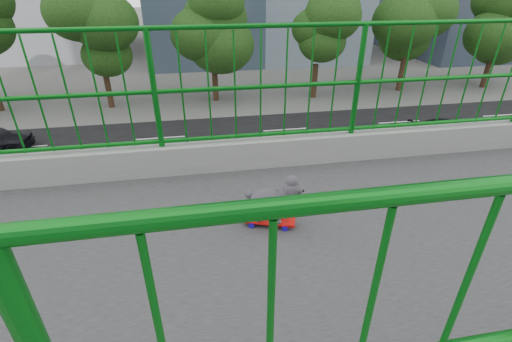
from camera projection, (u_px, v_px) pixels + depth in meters
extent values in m
cube|color=black|center=(152.00, 188.00, 16.77)|extent=(18.00, 90.00, 0.02)
cylinder|color=black|center=(109.00, 89.00, 26.57)|extent=(0.44, 0.44, 2.73)
ellipsoid|color=black|center=(100.00, 45.00, 25.06)|extent=(4.20, 4.20, 3.57)
cylinder|color=black|center=(215.00, 82.00, 28.09)|extent=(0.44, 0.44, 2.87)
ellipsoid|color=black|center=(213.00, 37.00, 26.46)|extent=(4.60, 4.60, 3.91)
cylinder|color=black|center=(314.00, 81.00, 28.83)|extent=(0.44, 0.44, 2.66)
ellipsoid|color=black|center=(318.00, 42.00, 27.37)|extent=(4.00, 4.00, 3.40)
cylinder|color=black|center=(401.00, 73.00, 30.55)|extent=(0.44, 0.44, 3.01)
ellipsoid|color=black|center=(410.00, 28.00, 28.81)|extent=(5.00, 5.00, 4.25)
cylinder|color=black|center=(487.00, 72.00, 31.47)|extent=(0.44, 0.44, 2.77)
ellipsoid|color=black|center=(499.00, 33.00, 29.91)|extent=(4.40, 4.40, 3.74)
cube|color=#F00D08|center=(269.00, 220.00, 2.88)|extent=(0.25, 0.44, 0.01)
cube|color=#99999E|center=(253.00, 220.00, 2.91)|extent=(0.08, 0.05, 0.02)
cylinder|color=#1A08B2|center=(254.00, 217.00, 2.96)|extent=(0.04, 0.05, 0.05)
sphere|color=yellow|center=(254.00, 217.00, 2.96)|extent=(0.02, 0.02, 0.02)
cylinder|color=#1A08B2|center=(251.00, 225.00, 2.87)|extent=(0.04, 0.05, 0.05)
sphere|color=yellow|center=(251.00, 225.00, 2.87)|extent=(0.02, 0.02, 0.02)
cube|color=#99999E|center=(285.00, 223.00, 2.87)|extent=(0.08, 0.05, 0.02)
cylinder|color=#1A08B2|center=(286.00, 220.00, 2.93)|extent=(0.04, 0.05, 0.05)
sphere|color=yellow|center=(286.00, 220.00, 2.93)|extent=(0.02, 0.02, 0.02)
cylinder|color=#1A08B2|center=(285.00, 228.00, 2.83)|extent=(0.04, 0.05, 0.05)
sphere|color=yellow|center=(285.00, 228.00, 2.83)|extent=(0.02, 0.02, 0.02)
ellipsoid|color=#333036|center=(269.00, 200.00, 2.79)|extent=(0.27, 0.34, 0.20)
sphere|color=#333036|center=(291.00, 188.00, 2.71)|extent=(0.13, 0.13, 0.13)
sphere|color=black|center=(303.00, 191.00, 2.70)|extent=(0.02, 0.02, 0.02)
sphere|color=#333036|center=(249.00, 194.00, 2.80)|extent=(0.07, 0.07, 0.07)
cylinder|color=#333036|center=(280.00, 211.00, 2.88)|extent=(0.03, 0.03, 0.12)
cylinder|color=#333036|center=(279.00, 217.00, 2.80)|extent=(0.03, 0.03, 0.12)
cylinder|color=#333036|center=(260.00, 209.00, 2.90)|extent=(0.03, 0.03, 0.12)
cylinder|color=#333036|center=(258.00, 215.00, 2.83)|extent=(0.03, 0.03, 0.12)
imported|color=black|center=(489.00, 153.00, 18.51)|extent=(2.36, 5.12, 1.42)
imported|color=black|center=(447.00, 131.00, 21.28)|extent=(1.84, 4.54, 1.32)
imported|color=black|center=(411.00, 255.00, 11.75)|extent=(1.47, 4.21, 1.39)
imported|color=#C40807|center=(306.00, 209.00, 14.14)|extent=(2.15, 4.67, 1.30)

